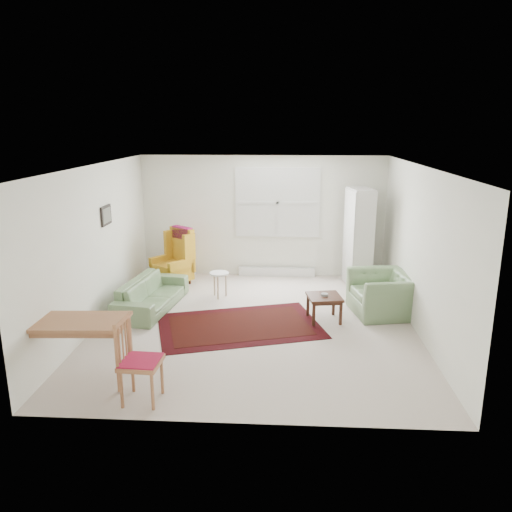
# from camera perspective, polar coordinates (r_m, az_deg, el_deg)

# --- Properties ---
(room) EXTENTS (5.04, 5.54, 2.51)m
(room) POSITION_cam_1_polar(r_m,az_deg,el_deg) (7.86, 0.10, 1.29)
(room) COLOR beige
(room) RESTS_ON ground
(rug) EXTENTS (2.85, 2.25, 0.02)m
(rug) POSITION_cam_1_polar(r_m,az_deg,el_deg) (7.98, -1.90, -7.91)
(rug) COLOR black
(rug) RESTS_ON ground
(sofa) EXTENTS (0.95, 1.89, 0.73)m
(sofa) POSITION_cam_1_polar(r_m,az_deg,el_deg) (8.77, -11.85, -3.65)
(sofa) COLOR #69875A
(sofa) RESTS_ON ground
(armchair) EXTENTS (1.11, 1.22, 0.83)m
(armchair) POSITION_cam_1_polar(r_m,az_deg,el_deg) (8.62, 14.23, -3.76)
(armchair) COLOR #69875A
(armchair) RESTS_ON ground
(wingback_chair) EXTENTS (0.94, 0.95, 1.13)m
(wingback_chair) POSITION_cam_1_polar(r_m,az_deg,el_deg) (9.98, -9.62, -0.10)
(wingback_chair) COLOR gold
(wingback_chair) RESTS_ON ground
(coffee_table) EXTENTS (0.60, 0.60, 0.43)m
(coffee_table) POSITION_cam_1_polar(r_m,az_deg,el_deg) (8.20, 7.77, -5.90)
(coffee_table) COLOR #3F1F13
(coffee_table) RESTS_ON ground
(stool) EXTENTS (0.47, 0.47, 0.48)m
(stool) POSITION_cam_1_polar(r_m,az_deg,el_deg) (9.23, -4.21, -3.28)
(stool) COLOR white
(stool) RESTS_ON ground
(cabinet) EXTENTS (0.51, 0.82, 1.92)m
(cabinet) POSITION_cam_1_polar(r_m,az_deg,el_deg) (9.92, 11.66, 2.06)
(cabinet) COLOR silver
(cabinet) RESTS_ON ground
(desk) EXTENTS (1.30, 0.70, 0.80)m
(desk) POSITION_cam_1_polar(r_m,az_deg,el_deg) (6.61, -19.75, -10.13)
(desk) COLOR #AB6D45
(desk) RESTS_ON ground
(desk_chair) EXTENTS (0.46, 0.46, 1.01)m
(desk_chair) POSITION_cam_1_polar(r_m,az_deg,el_deg) (5.91, -13.04, -11.55)
(desk_chair) COLOR #AB6D45
(desk_chair) RESTS_ON ground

